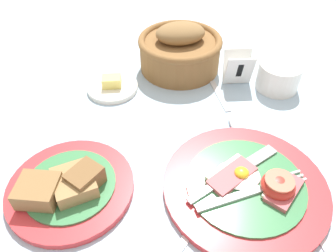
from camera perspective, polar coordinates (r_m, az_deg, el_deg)
The scene contains 8 objects.
ground_plane at distance 0.56m, azimuth 6.14°, elevation -8.28°, with size 3.00×3.00×0.00m, color #A3BCD1.
breakfast_plate at distance 0.54m, azimuth 13.65°, elevation -9.98°, with size 0.26×0.26×0.04m.
bread_plate at distance 0.54m, azimuth -16.93°, elevation -10.04°, with size 0.20×0.20×0.05m.
sugar_cup at distance 0.75m, azimuth 18.75°, elevation 8.38°, with size 0.09×0.09×0.06m.
bread_basket at distance 0.77m, azimuth 2.09°, elevation 13.12°, with size 0.19×0.19×0.11m.
butter_dish at distance 0.73m, azimuth -9.64°, elevation 6.83°, with size 0.11×0.11×0.03m.
number_card at distance 0.74m, azimuth 12.12°, elevation 9.77°, with size 0.07×0.06×0.07m.
teaspoon_near_cup at distance 0.66m, azimuth 11.21°, elevation 1.47°, with size 0.08×0.19×0.01m.
Camera 1 is at (-0.02, -0.35, 0.43)m, focal length 35.00 mm.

